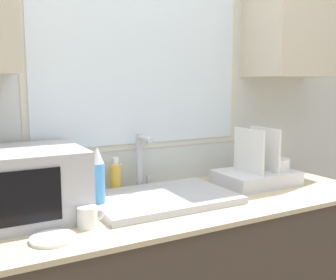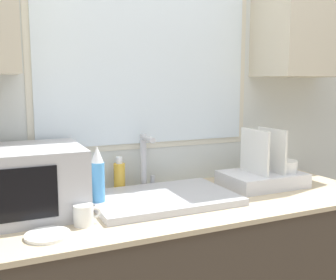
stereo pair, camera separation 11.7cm
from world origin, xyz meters
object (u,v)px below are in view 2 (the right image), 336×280
Objects in this scene: faucet at (145,158)px; microwave at (17,182)px; dish_rack at (264,175)px; mug_near_sink at (84,215)px; spray_bottle at (98,179)px; soap_bottle at (119,176)px.

faucet reaches higher than microwave.
dish_rack is 3.83× the size of mug_near_sink.
microwave reaches higher than mug_near_sink.
spray_bottle is (0.31, -0.05, -0.01)m from microwave.
mug_near_sink is (0.21, -0.22, -0.10)m from microwave.
microwave is (-0.59, -0.15, -0.02)m from faucet.
faucet is at bearing 14.39° from microwave.
microwave is 1.27× the size of dish_rack.
dish_rack is at bearing -1.87° from microwave.
microwave is at bearing -165.61° from faucet.
microwave is at bearing 171.00° from spray_bottle.
soap_bottle is at bearing 163.58° from dish_rack.
faucet is 0.69× the size of dish_rack.
microwave reaches higher than spray_bottle.
microwave is 0.50m from soap_bottle.
mug_near_sink is at bearing -169.22° from dish_rack.
dish_rack reaches higher than spray_bottle.
faucet is 0.61m from microwave.
spray_bottle is at bearing -126.40° from soap_bottle.
soap_bottle is 0.47m from mug_near_sink.
spray_bottle reaches higher than mug_near_sink.
microwave is 1.91× the size of spray_bottle.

